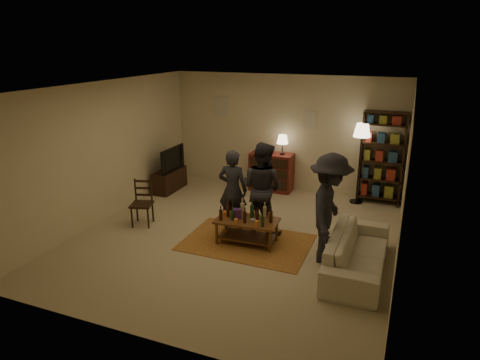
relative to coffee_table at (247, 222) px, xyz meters
The scene contains 13 objects.
floor 0.50m from the coffee_table, 151.90° to the left, with size 6.00×6.00×0.00m, color #C6B793.
room_shell 3.55m from the coffee_table, 106.40° to the left, with size 6.00×6.00×6.00m.
rug 0.39m from the coffee_table, 24.13° to the right, with size 2.20×1.50×0.01m, color brown.
coffee_table is the anchor object (origin of this frame).
dining_chair 2.17m from the coffee_table, behind, with size 0.49×0.49×0.90m.
tv_stand 3.34m from the coffee_table, 144.40° to the left, with size 0.40×1.00×1.06m.
dresser 2.90m from the coffee_table, 99.20° to the left, with size 1.00×0.50×1.36m.
bookshelf 3.59m from the coffee_table, 55.97° to the left, with size 0.90×0.34×2.02m.
floor_lamp 3.35m from the coffee_table, 60.86° to the left, with size 0.36×0.36×1.76m.
sofa 1.95m from the coffee_table, ahead, with size 2.08×0.81×0.61m, color beige.
person_left 0.79m from the coffee_table, 133.38° to the left, with size 0.56×0.37×1.53m, color #24242B.
person_right 0.73m from the coffee_table, 81.38° to the left, with size 0.83×0.65×1.71m, color #26262E.
person_by_sofa 1.52m from the coffee_table, ahead, with size 1.16×0.66×1.79m, color #23232A.
Camera 1 is at (2.71, -6.57, 3.40)m, focal length 32.00 mm.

